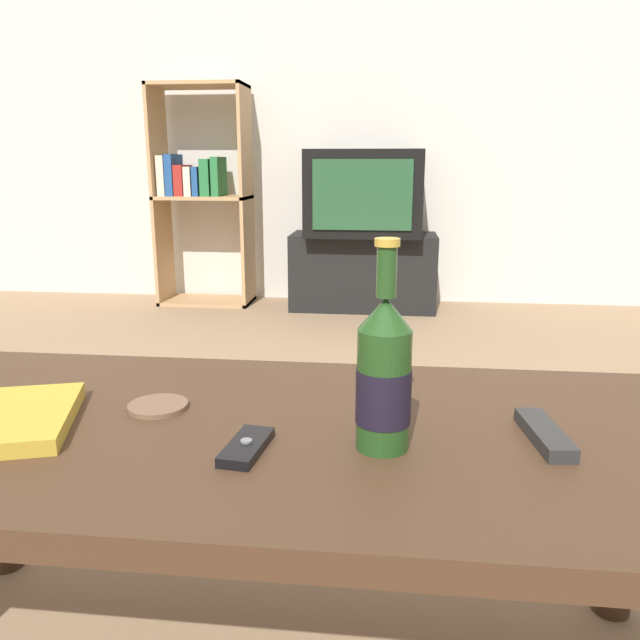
{
  "coord_description": "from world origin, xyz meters",
  "views": [
    {
      "loc": [
        0.18,
        -0.84,
        0.84
      ],
      "look_at": [
        0.05,
        0.24,
        0.56
      ],
      "focal_mm": 35.0,
      "sensor_mm": 36.0,
      "label": 1
    }
  ],
  "objects": [
    {
      "name": "back_wall",
      "position": [
        0.0,
        3.02,
        1.3
      ],
      "size": [
        8.0,
        0.05,
        2.6
      ],
      "color": "beige",
      "rests_on": "ground_plane"
    },
    {
      "name": "coffee_table",
      "position": [
        0.0,
        0.0,
        0.39
      ],
      "size": [
        1.36,
        0.6,
        0.46
      ],
      "color": "#422B1C",
      "rests_on": "ground_plane"
    },
    {
      "name": "tv_stand",
      "position": [
        0.03,
        2.77,
        0.22
      ],
      "size": [
        0.83,
        0.36,
        0.44
      ],
      "color": "black",
      "rests_on": "ground_plane"
    },
    {
      "name": "television",
      "position": [
        0.03,
        2.76,
        0.67
      ],
      "size": [
        0.64,
        0.57,
        0.47
      ],
      "color": "black",
      "rests_on": "tv_stand"
    },
    {
      "name": "bookshelf",
      "position": [
        -0.95,
        2.81,
        0.68
      ],
      "size": [
        0.55,
        0.3,
        1.27
      ],
      "color": "tan",
      "rests_on": "ground_plane"
    },
    {
      "name": "beer_bottle",
      "position": [
        0.17,
        -0.06,
        0.56
      ],
      "size": [
        0.07,
        0.07,
        0.28
      ],
      "color": "#1E4219",
      "rests_on": "coffee_table"
    },
    {
      "name": "cell_phone",
      "position": [
        -0.01,
        -0.09,
        0.47
      ],
      "size": [
        0.06,
        0.11,
        0.02
      ],
      "rotation": [
        0.0,
        0.0,
        -0.12
      ],
      "color": "black",
      "rests_on": "coffee_table"
    },
    {
      "name": "remote_control",
      "position": [
        0.4,
        -0.01,
        0.47
      ],
      "size": [
        0.06,
        0.15,
        0.02
      ],
      "rotation": [
        0.0,
        0.0,
        0.12
      ],
      "color": "#282828",
      "rests_on": "coffee_table"
    },
    {
      "name": "coaster",
      "position": [
        -0.18,
        0.04,
        0.46
      ],
      "size": [
        0.09,
        0.09,
        0.01
      ],
      "color": "brown",
      "rests_on": "coffee_table"
    },
    {
      "name": "table_book",
      "position": [
        -0.37,
        -0.05,
        0.47
      ],
      "size": [
        0.24,
        0.27,
        0.02
      ],
      "rotation": [
        0.0,
        0.0,
        0.3
      ],
      "color": "#B7932D",
      "rests_on": "coffee_table"
    }
  ]
}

